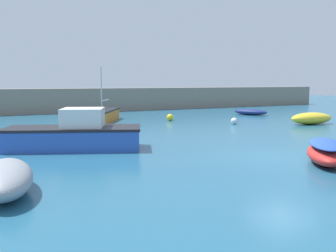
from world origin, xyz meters
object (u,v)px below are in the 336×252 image
object	(u,v)px
mooring_buoy_yellow	(170,117)
open_tender_yellow	(311,118)
rowboat_blue_near	(251,112)
motorboat_with_cabin	(75,134)
sailboat_twin_hulled	(102,115)
rowboat_white_midwater	(6,178)
mooring_buoy_white	(234,121)
rowboat_with_red_cover	(326,152)

from	to	relation	value
mooring_buoy_yellow	open_tender_yellow	bearing A→B (deg)	-40.81
rowboat_blue_near	open_tender_yellow	distance (m)	8.18
rowboat_blue_near	motorboat_with_cabin	size ratio (longest dim) A/B	0.53
sailboat_twin_hulled	rowboat_blue_near	distance (m)	13.92
rowboat_white_midwater	open_tender_yellow	size ratio (longest dim) A/B	1.04
sailboat_twin_hulled	motorboat_with_cabin	xyz separation A→B (m)	(-4.69, -11.24, 0.21)
sailboat_twin_hulled	rowboat_white_midwater	xyz separation A→B (m)	(-7.99, -17.28, -0.02)
open_tender_yellow	mooring_buoy_white	distance (m)	5.54
mooring_buoy_white	mooring_buoy_yellow	xyz separation A→B (m)	(-3.00, 4.25, 0.03)
mooring_buoy_yellow	rowboat_blue_near	bearing A→B (deg)	8.02
rowboat_blue_near	rowboat_white_midwater	distance (m)	27.37
rowboat_white_midwater	mooring_buoy_yellow	bearing A→B (deg)	146.23
rowboat_with_red_cover	mooring_buoy_white	xyz separation A→B (m)	(4.91, 12.10, -0.19)
rowboat_blue_near	open_tender_yellow	world-z (taller)	open_tender_yellow
rowboat_blue_near	mooring_buoy_white	distance (m)	8.19
rowboat_blue_near	motorboat_with_cabin	world-z (taller)	motorboat_with_cabin
rowboat_with_red_cover	rowboat_white_midwater	bearing A→B (deg)	-53.71
open_tender_yellow	mooring_buoy_white	xyz separation A→B (m)	(-4.90, 2.57, -0.19)
rowboat_blue_near	rowboat_white_midwater	world-z (taller)	rowboat_white_midwater
open_tender_yellow	mooring_buoy_white	bearing A→B (deg)	-19.64
rowboat_blue_near	mooring_buoy_white	xyz separation A→B (m)	(-6.04, -5.53, -0.05)
motorboat_with_cabin	mooring_buoy_white	bearing A→B (deg)	-136.02
sailboat_twin_hulled	rowboat_with_red_cover	world-z (taller)	sailboat_twin_hulled
rowboat_blue_near	mooring_buoy_yellow	xyz separation A→B (m)	(-9.05, -1.27, -0.02)
sailboat_twin_hulled	rowboat_white_midwater	bearing A→B (deg)	6.03
motorboat_with_cabin	mooring_buoy_yellow	world-z (taller)	motorboat_with_cabin
rowboat_white_midwater	sailboat_twin_hulled	bearing A→B (deg)	161.68
motorboat_with_cabin	mooring_buoy_white	size ratio (longest dim) A/B	13.72
rowboat_blue_near	mooring_buoy_white	bearing A→B (deg)	-72.48
rowboat_blue_near	open_tender_yellow	bearing A→B (deg)	-32.96
mooring_buoy_white	rowboat_blue_near	bearing A→B (deg)	42.45
sailboat_twin_hulled	rowboat_white_midwater	world-z (taller)	sailboat_twin_hulled
sailboat_twin_hulled	rowboat_white_midwater	distance (m)	19.04
motorboat_with_cabin	mooring_buoy_yellow	xyz separation A→B (m)	(9.54, 9.11, -0.41)
motorboat_with_cabin	mooring_buoy_yellow	distance (m)	13.20
open_tender_yellow	mooring_buoy_white	world-z (taller)	open_tender_yellow
rowboat_white_midwater	open_tender_yellow	xyz separation A→B (m)	(20.74, 8.33, -0.02)
rowboat_with_red_cover	mooring_buoy_white	distance (m)	13.06
rowboat_with_red_cover	motorboat_with_cabin	world-z (taller)	motorboat_with_cabin
rowboat_blue_near	rowboat_with_red_cover	size ratio (longest dim) A/B	1.02
motorboat_with_cabin	open_tender_yellow	xyz separation A→B (m)	(17.44, 2.29, -0.25)
motorboat_with_cabin	mooring_buoy_white	world-z (taller)	motorboat_with_cabin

